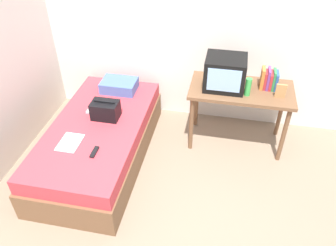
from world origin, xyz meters
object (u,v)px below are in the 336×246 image
object	(u,v)px
pillow	(119,85)
remote_dark	(94,152)
picture_frame	(281,91)
remote_silver	(90,110)
tv	(225,73)
desk	(241,96)
book_row	(269,79)
handbag	(105,110)
water_bottle	(248,87)
bed	(99,141)
magazine	(70,142)

from	to	relation	value
pillow	remote_dark	bearing A→B (deg)	-84.33
picture_frame	remote_dark	distance (m)	2.05
remote_silver	remote_dark	bearing A→B (deg)	-64.88
picture_frame	tv	bearing A→B (deg)	170.68
desk	pillow	xyz separation A→B (m)	(-1.49, 0.10, -0.10)
book_row	handbag	size ratio (longest dim) A/B	0.79
tv	pillow	bearing A→B (deg)	175.33
water_bottle	pillow	xyz separation A→B (m)	(-1.54, 0.22, -0.30)
bed	tv	world-z (taller)	tv
water_bottle	picture_frame	bearing A→B (deg)	3.33
tv	book_row	world-z (taller)	tv
water_bottle	handbag	xyz separation A→B (m)	(-1.51, -0.36, -0.27)
bed	book_row	distance (m)	2.03
book_row	magazine	distance (m)	2.25
handbag	remote_dark	distance (m)	0.60
bed	picture_frame	bearing A→B (deg)	14.93
handbag	remote_silver	xyz separation A→B (m)	(-0.23, 0.09, -0.09)
tv	picture_frame	xyz separation A→B (m)	(0.61, -0.10, -0.10)
pillow	picture_frame	bearing A→B (deg)	-6.17
pillow	magazine	size ratio (longest dim) A/B	1.48
tv	picture_frame	distance (m)	0.62
book_row	remote_dark	distance (m)	2.04
magazine	tv	bearing A→B (deg)	33.28
bed	remote_silver	size ratio (longest dim) A/B	13.89
water_bottle	handbag	world-z (taller)	water_bottle
water_bottle	remote_silver	world-z (taller)	water_bottle
desk	book_row	distance (m)	0.36
book_row	tv	bearing A→B (deg)	-171.24
remote_dark	water_bottle	bearing A→B (deg)	33.40
tv	book_row	distance (m)	0.50
desk	bed	bearing A→B (deg)	-157.90
desk	water_bottle	world-z (taller)	water_bottle
desk	book_row	xyz separation A→B (m)	(0.28, 0.07, 0.21)
tv	water_bottle	world-z (taller)	tv
remote_dark	picture_frame	bearing A→B (deg)	28.46
picture_frame	pillow	xyz separation A→B (m)	(-1.89, 0.20, -0.28)
bed	handbag	distance (m)	0.39
desk	tv	distance (m)	0.35
remote_silver	handbag	bearing A→B (deg)	-21.61
tv	picture_frame	bearing A→B (deg)	-9.32
pillow	handbag	size ratio (longest dim) A/B	1.43
water_bottle	remote_dark	world-z (taller)	water_bottle
remote_dark	remote_silver	world-z (taller)	same
tv	magazine	world-z (taller)	tv
handbag	magazine	xyz separation A→B (m)	(-0.22, -0.49, -0.10)
pillow	remote_dark	distance (m)	1.17
tv	remote_silver	bearing A→B (deg)	-165.42
pillow	handbag	distance (m)	0.58
tv	book_row	xyz separation A→B (m)	(0.49, 0.07, -0.07)
magazine	picture_frame	bearing A→B (deg)	22.62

